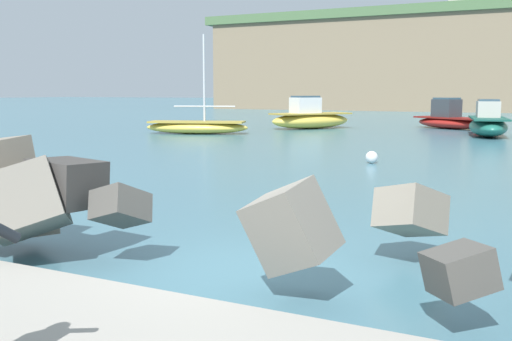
{
  "coord_description": "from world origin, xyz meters",
  "views": [
    {
      "loc": [
        4.04,
        -7.47,
        2.57
      ],
      "look_at": [
        -0.08,
        0.5,
        1.4
      ],
      "focal_mm": 42.84,
      "sensor_mm": 36.0,
      "label": 1
    }
  ],
  "objects": [
    {
      "name": "ground_plane",
      "position": [
        0.0,
        0.0,
        0.0
      ],
      "size": [
        400.0,
        400.0,
        0.0
      ],
      "primitive_type": "plane",
      "color": "#42707F"
    },
    {
      "name": "boat_near_left",
      "position": [
        -16.11,
        23.73,
        0.44
      ],
      "size": [
        6.51,
        3.93,
        5.93
      ],
      "color": "#EAC64C",
      "rests_on": "ground"
    },
    {
      "name": "mooring_buoy_middle",
      "position": [
        -2.26,
        13.76,
        0.22
      ],
      "size": [
        0.44,
        0.44,
        0.44
      ],
      "color": "silver",
      "rests_on": "ground"
    },
    {
      "name": "boat_near_centre",
      "position": [
        -3.44,
        36.08,
        0.65
      ],
      "size": [
        5.82,
        4.76,
        2.13
      ],
      "color": "maroon",
      "rests_on": "ground"
    },
    {
      "name": "boat_mid_left",
      "position": [
        -0.23,
        29.83,
        0.71
      ],
      "size": [
        3.17,
        6.34,
        2.11
      ],
      "color": "#1E6656",
      "rests_on": "ground"
    },
    {
      "name": "boat_near_right",
      "position": [
        -11.98,
        31.59,
        0.74
      ],
      "size": [
        5.18,
        6.29,
        2.26
      ],
      "color": "#EAC64C",
      "rests_on": "ground"
    }
  ]
}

